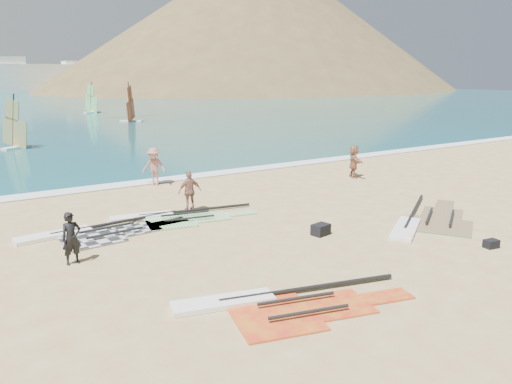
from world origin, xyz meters
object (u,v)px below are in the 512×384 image
gear_bag_near (321,230)px  beachgoer_right (354,161)px  rig_orange (425,221)px  beachgoer_mid (154,167)px  rig_green (173,217)px  gear_bag_far (491,244)px  rig_grey (93,232)px  beachgoer_back (190,191)px  rig_red (277,304)px  person_wetsuit (71,238)px

gear_bag_near → beachgoer_right: size_ratio=0.35×
beachgoer_right → rig_orange: bearing=-178.2°
rig_orange → beachgoer_mid: 13.04m
rig_green → gear_bag_far: (7.13, -8.60, 0.08)m
rig_grey → rig_orange: bearing=-30.9°
gear_bag_far → beachgoer_back: bearing=123.5°
rig_red → beachgoer_mid: size_ratio=3.11×
beachgoer_right → rig_green: bearing=126.8°
rig_green → beachgoer_right: beachgoer_right is taller
rig_red → beachgoer_right: size_ratio=3.35×
rig_green → person_wetsuit: bearing=-137.2°
beachgoer_mid → beachgoer_right: (9.60, -4.00, -0.07)m
rig_green → beachgoer_mid: (1.61, 5.89, 0.89)m
rig_red → person_wetsuit: person_wetsuit is taller
gear_bag_far → beachgoer_mid: bearing=110.8°
rig_grey → gear_bag_near: size_ratio=9.86×
rig_green → beachgoer_back: bearing=41.7°
rig_red → gear_bag_far: bearing=11.4°
beachgoer_back → rig_orange: bearing=141.3°
rig_grey → gear_bag_far: size_ratio=13.32×
rig_orange → person_wetsuit: 12.36m
gear_bag_far → beachgoer_back: (-6.11, 9.22, 0.68)m
rig_red → beachgoer_right: (12.18, 10.11, 0.82)m
person_wetsuit → gear_bag_near: bearing=-19.9°
gear_bag_far → beachgoer_back: size_ratio=0.27×
rig_red → gear_bag_far: (8.10, -0.38, 0.08)m
rig_grey → beachgoer_back: bearing=7.8°
rig_orange → gear_bag_near: size_ratio=10.46×
gear_bag_near → gear_bag_far: bearing=-46.8°
rig_green → gear_bag_far: gear_bag_far is taller
rig_red → gear_bag_near: size_ratio=9.70×
beachgoer_mid → beachgoer_right: bearing=19.9°
rig_green → rig_red: rig_red is taller
rig_red → beachgoer_right: bearing=53.8°
rig_orange → gear_bag_far: (-0.51, -2.96, 0.08)m
rig_orange → beachgoer_back: beachgoer_back is taller
rig_orange → beachgoer_back: size_ratio=3.87×
beachgoer_back → beachgoer_right: bearing=-168.1°
person_wetsuit → beachgoer_right: (15.57, 4.65, 0.10)m
rig_grey → rig_green: (3.11, 0.27, -0.00)m
gear_bag_far → person_wetsuit: (-11.49, 5.85, 0.64)m
rig_red → beachgoer_back: beachgoer_back is taller
rig_orange → gear_bag_far: size_ratio=14.13×
person_wetsuit → beachgoer_back: (5.38, 3.38, 0.04)m
rig_red → rig_grey: bearing=119.2°
gear_bag_far → beachgoer_back: 11.08m
rig_red → beachgoer_mid: (2.58, 14.11, 0.89)m
person_wetsuit → gear_bag_far: bearing=-33.2°
rig_red → beachgoer_right: beachgoer_right is taller
rig_red → beachgoer_back: bearing=91.4°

